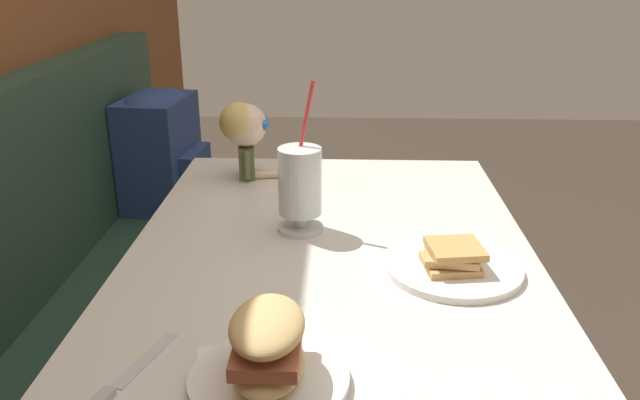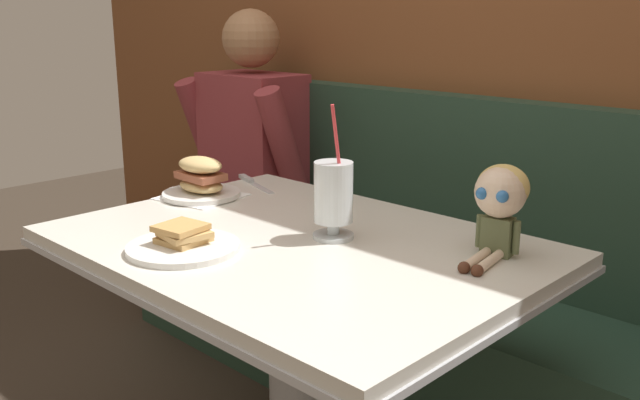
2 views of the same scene
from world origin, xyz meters
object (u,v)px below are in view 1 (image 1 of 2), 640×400
object	(u,v)px
sandwich_plate	(268,356)
seated_doll	(245,129)
milkshake_glass	(300,185)
butter_knife	(107,395)
backpack	(161,147)
toast_plate	(453,264)

from	to	relation	value
sandwich_plate	seated_doll	xyz separation A→B (m)	(0.85, 0.15, 0.08)
milkshake_glass	butter_knife	distance (m)	0.61
backpack	toast_plate	bearing A→B (deg)	-141.55
sandwich_plate	butter_knife	bearing A→B (deg)	99.49
toast_plate	milkshake_glass	bearing A→B (deg)	58.54
toast_plate	milkshake_glass	world-z (taller)	milkshake_glass
butter_knife	toast_plate	bearing A→B (deg)	-53.71
butter_knife	backpack	xyz separation A→B (m)	(1.42, 0.32, -0.09)
toast_plate	backpack	xyz separation A→B (m)	(1.04, 0.83, -0.10)
toast_plate	backpack	bearing A→B (deg)	38.45
butter_knife	seated_doll	bearing A→B (deg)	-3.87
sandwich_plate	seated_doll	size ratio (longest dim) A/B	1.02
milkshake_glass	butter_knife	world-z (taller)	milkshake_glass
toast_plate	seated_doll	distance (m)	0.69
butter_knife	sandwich_plate	bearing A→B (deg)	-80.51
toast_plate	backpack	distance (m)	1.34
sandwich_plate	backpack	xyz separation A→B (m)	(1.39, 0.53, -0.13)
seated_doll	sandwich_plate	bearing A→B (deg)	-169.94
toast_plate	milkshake_glass	distance (m)	0.35
toast_plate	seated_doll	world-z (taller)	seated_doll
butter_knife	backpack	size ratio (longest dim) A/B	0.57
sandwich_plate	backpack	distance (m)	1.49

